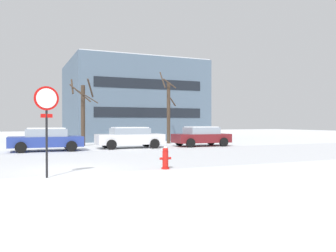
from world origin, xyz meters
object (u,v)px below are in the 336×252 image
at_px(parked_car_blue, 46,139).
at_px(parked_car_white, 130,137).
at_px(fire_hydrant, 165,158).
at_px(stop_sign, 47,113).
at_px(parked_car_maroon, 201,136).

height_order(parked_car_blue, parked_car_white, parked_car_white).
relative_size(fire_hydrant, parked_car_blue, 0.20).
bearing_deg(fire_hydrant, stop_sign, -174.74).
distance_m(fire_hydrant, parked_car_blue, 10.92).
height_order(parked_car_white, parked_car_maroon, parked_car_maroon).
height_order(fire_hydrant, parked_car_blue, parked_car_blue).
bearing_deg(parked_car_white, fire_hydrant, -100.12).
bearing_deg(parked_car_blue, parked_car_white, 4.14).
height_order(stop_sign, parked_car_blue, stop_sign).
relative_size(parked_car_blue, parked_car_maroon, 1.05).
xyz_separation_m(stop_sign, parked_car_white, (6.13, 11.12, -1.28)).
xyz_separation_m(fire_hydrant, parked_car_maroon, (7.30, 10.57, 0.31)).
bearing_deg(stop_sign, parked_car_maroon, 43.58).
xyz_separation_m(parked_car_white, parked_car_maroon, (5.38, -0.16, -0.00)).
height_order(stop_sign, fire_hydrant, stop_sign).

